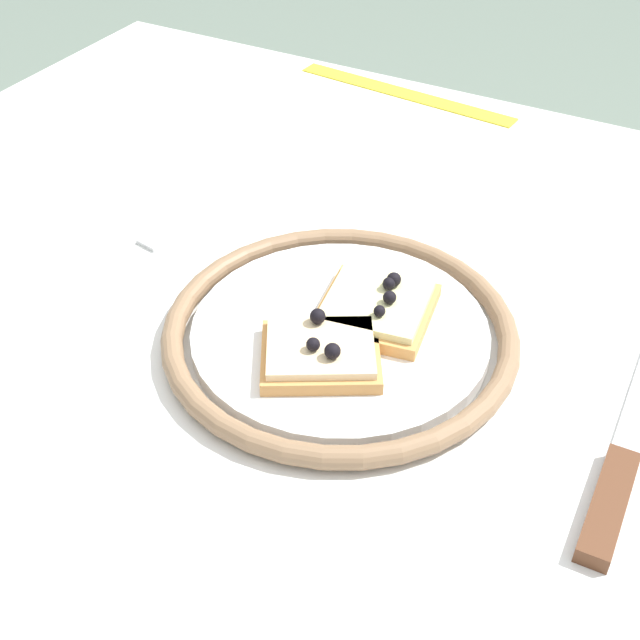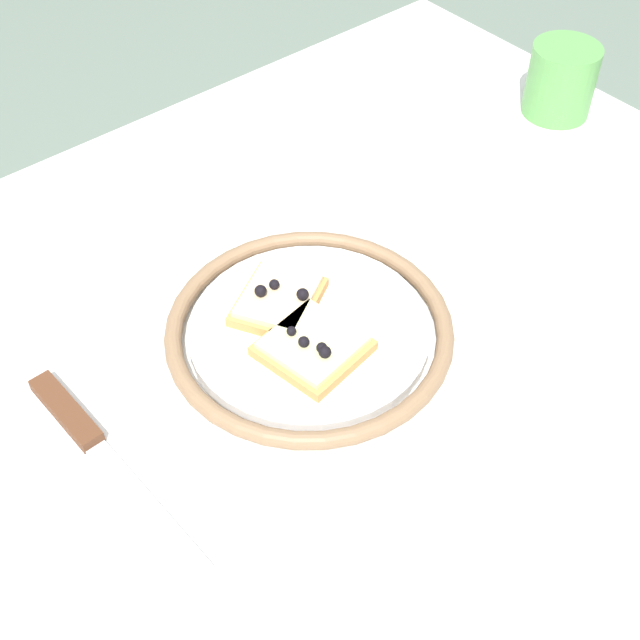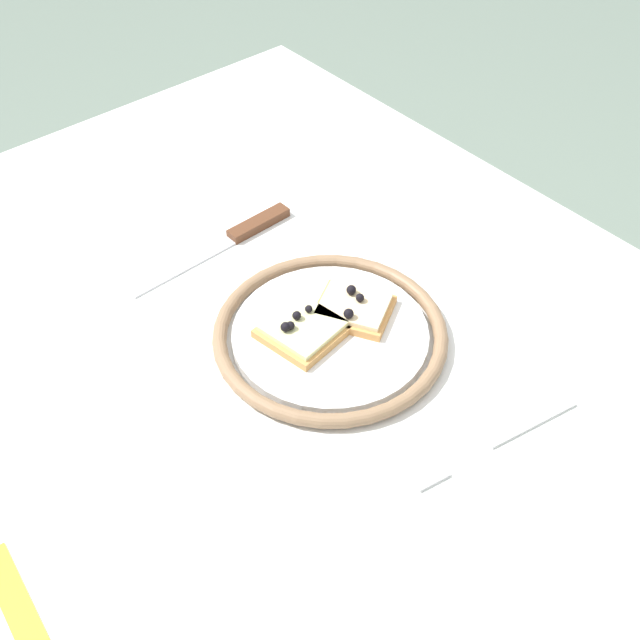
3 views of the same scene
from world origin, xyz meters
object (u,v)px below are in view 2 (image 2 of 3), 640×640
dining_table (305,418)px  cup (561,80)px  pizza_slice_far (278,299)px  fork (448,221)px  knife (87,435)px  plate (309,330)px  pizza_slice_near (314,347)px

dining_table → cup: 0.51m
pizza_slice_far → fork: (-0.22, 0.01, -0.02)m
fork → cup: size_ratio=2.37×
dining_table → knife: 0.21m
plate → pizza_slice_far: bearing=-82.9°
dining_table → cup: size_ratio=13.36×
pizza_slice_far → fork: bearing=178.2°
dining_table → plate: 0.09m
plate → pizza_slice_near: 0.03m
pizza_slice_near → fork: bearing=-165.6°
cup → fork: bearing=14.2°
pizza_slice_near → knife: bearing=-16.2°
fork → cup: bearing=-165.8°
fork → cup: cup is taller
pizza_slice_near → fork: size_ratio=0.47×
pizza_slice_near → pizza_slice_far: size_ratio=0.88×
knife → fork: knife is taller
fork → pizza_slice_far: bearing=-1.8°
dining_table → pizza_slice_far: (-0.02, -0.06, 0.10)m
pizza_slice_far → knife: bearing=2.6°
dining_table → plate: plate is taller
pizza_slice_near → cup: cup is taller
knife → plate: bearing=172.1°
plate → fork: (-0.21, -0.03, -0.01)m
dining_table → pizza_slice_far: 0.12m
dining_table → pizza_slice_far: size_ratio=10.68×
knife → pizza_slice_far: bearing=-177.4°
pizza_slice_near → pizza_slice_far: (-0.01, -0.07, 0.00)m
knife → pizza_slice_near: bearing=163.8°
pizza_slice_far → pizza_slice_near: bearing=79.6°
dining_table → pizza_slice_near: pizza_slice_near is taller
plate → cup: cup is taller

